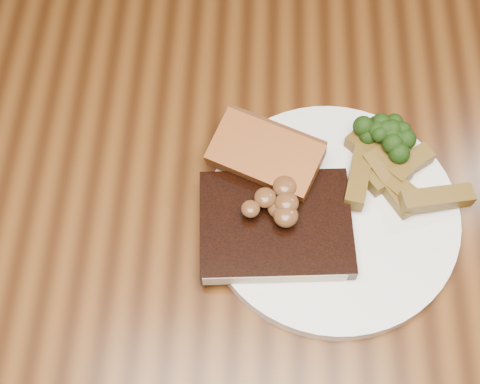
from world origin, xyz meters
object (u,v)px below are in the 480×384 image
object	(u,v)px
potato_wedges	(403,193)
dining_table	(253,239)
plate	(332,215)
steak	(275,225)
garlic_bread	(265,165)

from	to	relation	value
potato_wedges	dining_table	bearing A→B (deg)	-177.61
plate	potato_wedges	world-z (taller)	potato_wedges
steak	garlic_bread	world-z (taller)	garlic_bread
steak	potato_wedges	bearing A→B (deg)	13.73
steak	potato_wedges	world-z (taller)	potato_wedges
dining_table	steak	world-z (taller)	steak
dining_table	potato_wedges	world-z (taller)	potato_wedges
plate	dining_table	bearing A→B (deg)	170.59
plate	potato_wedges	bearing A→B (deg)	15.37
plate	garlic_bread	xyz separation A→B (m)	(-0.07, 0.05, 0.02)
dining_table	garlic_bread	world-z (taller)	garlic_bread
dining_table	steak	distance (m)	0.12
plate	steak	world-z (taller)	steak
dining_table	garlic_bread	size ratio (longest dim) A/B	14.66
plate	garlic_bread	world-z (taller)	garlic_bread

